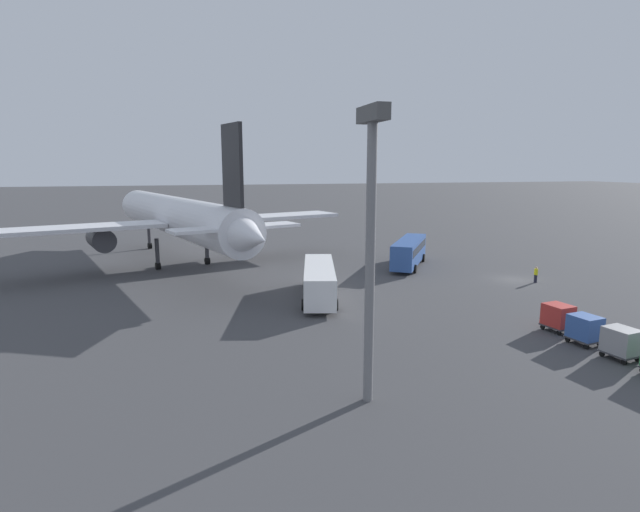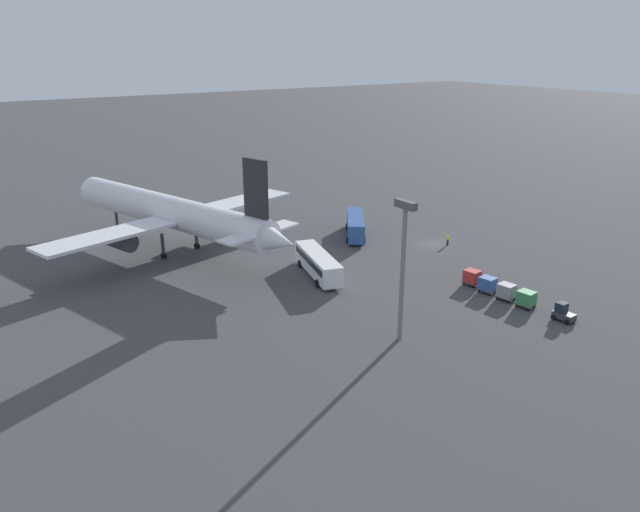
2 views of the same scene
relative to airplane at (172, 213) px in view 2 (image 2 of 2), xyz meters
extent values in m
plane|color=#424244|center=(-18.67, -35.25, -6.06)|extent=(600.00, 600.00, 0.00)
cylinder|color=silver|center=(0.57, 0.17, 0.11)|extent=(40.93, 16.33, 4.75)
cone|color=silver|center=(21.50, 6.40, 0.11)|extent=(6.29, 5.81, 4.51)
cone|color=silver|center=(-20.58, -6.13, 0.11)|extent=(7.13, 5.85, 4.27)
cube|color=silver|center=(-4.80, 10.96, -0.49)|extent=(10.57, 19.74, 0.44)
cube|color=silver|center=(1.98, -11.80, -0.49)|extent=(10.57, 19.74, 0.44)
cube|color=#262628|center=(-17.24, -5.13, 6.28)|extent=(4.06, 1.52, 7.59)
cube|color=silver|center=(-17.63, -5.25, 0.58)|extent=(6.29, 12.65, 0.28)
cylinder|color=#38383D|center=(-2.79, 8.58, -2.01)|extent=(5.49, 3.92, 2.61)
cylinder|color=#38383D|center=(2.35, -8.71, -2.01)|extent=(5.49, 3.92, 2.61)
cylinder|color=#38383D|center=(14.42, 4.30, -4.17)|extent=(0.50, 0.50, 3.80)
cylinder|color=black|center=(14.42, 4.30, -5.61)|extent=(1.01, 0.74, 0.90)
cylinder|color=#38383D|center=(-2.29, 2.54, -4.17)|extent=(0.50, 0.50, 3.80)
cylinder|color=black|center=(-2.29, 2.54, -5.61)|extent=(1.01, 0.74, 0.90)
cylinder|color=#38383D|center=(-0.53, -3.38, -4.17)|extent=(0.50, 0.50, 3.80)
cylinder|color=black|center=(-0.53, -3.38, -5.61)|extent=(1.01, 0.74, 0.90)
cube|color=#2D5199|center=(-8.65, -27.44, -4.16)|extent=(11.40, 8.97, 2.92)
cube|color=#192333|center=(-8.65, -27.44, -3.65)|extent=(10.63, 8.45, 0.93)
cylinder|color=black|center=(-4.81, -28.48, -5.56)|extent=(0.99, 0.82, 1.00)
cylinder|color=black|center=(-6.31, -30.66, -5.56)|extent=(0.99, 0.82, 1.00)
cylinder|color=black|center=(-10.99, -24.21, -5.56)|extent=(0.99, 0.82, 1.00)
cylinder|color=black|center=(-12.49, -26.39, -5.56)|extent=(0.99, 0.82, 1.00)
cube|color=white|center=(-20.40, -12.55, -4.27)|extent=(12.89, 5.88, 2.70)
cube|color=#192333|center=(-20.40, -12.55, -3.79)|extent=(11.93, 5.66, 0.86)
cylinder|color=black|center=(-16.26, -12.17, -5.56)|extent=(1.04, 0.55, 1.00)
cylinder|color=black|center=(-16.99, -14.93, -5.56)|extent=(1.04, 0.55, 1.00)
cylinder|color=black|center=(-23.81, -10.16, -5.56)|extent=(1.04, 0.55, 1.00)
cylinder|color=black|center=(-24.55, -12.92, -5.56)|extent=(1.04, 0.55, 1.00)
cube|color=#333338|center=(-47.84, -27.94, -5.41)|extent=(2.50, 1.50, 0.70)
cube|color=#192333|center=(-47.42, -27.90, -4.51)|extent=(1.18, 1.26, 1.10)
cylinder|color=black|center=(-47.06, -27.17, -5.76)|extent=(0.62, 0.27, 0.60)
cylinder|color=black|center=(-46.94, -28.56, -5.76)|extent=(0.62, 0.27, 0.60)
cylinder|color=black|center=(-48.73, -27.31, -5.76)|extent=(0.62, 0.27, 0.60)
cylinder|color=black|center=(-48.61, -28.71, -5.76)|extent=(0.62, 0.27, 0.60)
cylinder|color=#1E1E2D|center=(-20.41, -36.62, -5.64)|extent=(0.32, 0.32, 0.85)
cylinder|color=yellow|center=(-20.41, -36.62, -4.89)|extent=(0.38, 0.38, 0.65)
sphere|color=tan|center=(-20.41, -36.62, -4.44)|extent=(0.24, 0.24, 0.24)
cube|color=#38383D|center=(-43.00, -27.34, -5.65)|extent=(2.21, 1.94, 0.10)
cube|color=#38844C|center=(-43.00, -27.34, -4.80)|extent=(2.10, 1.85, 1.60)
cylinder|color=black|center=(-42.33, -26.60, -5.88)|extent=(0.37, 0.17, 0.36)
cylinder|color=black|center=(-42.16, -27.87, -5.88)|extent=(0.37, 0.17, 0.36)
cylinder|color=black|center=(-43.84, -26.81, -5.88)|extent=(0.37, 0.17, 0.36)
cylinder|color=black|center=(-43.66, -28.08, -5.88)|extent=(0.37, 0.17, 0.36)
cube|color=#38383D|center=(-40.13, -27.16, -5.65)|extent=(2.21, 1.94, 0.10)
cube|color=gray|center=(-40.13, -27.16, -4.80)|extent=(2.10, 1.85, 1.60)
cylinder|color=black|center=(-39.46, -26.42, -5.88)|extent=(0.37, 0.17, 0.36)
cylinder|color=black|center=(-39.29, -27.69, -5.88)|extent=(0.37, 0.17, 0.36)
cylinder|color=black|center=(-40.97, -26.63, -5.88)|extent=(0.37, 0.17, 0.36)
cylinder|color=black|center=(-40.79, -27.90, -5.88)|extent=(0.37, 0.17, 0.36)
cube|color=#38383D|center=(-37.26, -27.02, -5.65)|extent=(2.21, 1.94, 0.10)
cube|color=#33569E|center=(-37.26, -27.02, -4.80)|extent=(2.10, 1.85, 1.60)
cylinder|color=black|center=(-36.59, -26.28, -5.88)|extent=(0.37, 0.17, 0.36)
cylinder|color=black|center=(-36.42, -27.55, -5.88)|extent=(0.37, 0.17, 0.36)
cylinder|color=black|center=(-38.10, -26.49, -5.88)|extent=(0.37, 0.17, 0.36)
cylinder|color=black|center=(-37.92, -27.76, -5.88)|extent=(0.37, 0.17, 0.36)
cube|color=#38383D|center=(-34.39, -27.28, -5.65)|extent=(2.21, 1.94, 0.10)
cube|color=#B72D28|center=(-34.39, -27.28, -4.80)|extent=(2.10, 1.85, 1.60)
cylinder|color=black|center=(-33.72, -26.54, -5.88)|extent=(0.37, 0.17, 0.36)
cylinder|color=black|center=(-33.55, -27.81, -5.88)|extent=(0.37, 0.17, 0.36)
cylinder|color=black|center=(-35.23, -26.75, -5.88)|extent=(0.37, 0.17, 0.36)
cylinder|color=black|center=(-35.05, -28.02, -5.88)|extent=(0.37, 0.17, 0.36)
cylinder|color=slate|center=(-41.06, -9.42, 1.12)|extent=(0.50, 0.50, 14.36)
cube|color=#4C4C4C|center=(-41.06, -9.42, 8.70)|extent=(2.80, 0.70, 0.80)
camera|label=1|loc=(-64.22, -0.24, 6.20)|focal=28.00mm
camera|label=2|loc=(-86.50, 30.67, 24.09)|focal=35.00mm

